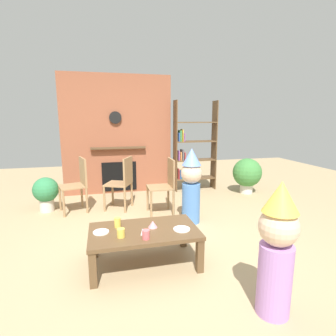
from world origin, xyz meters
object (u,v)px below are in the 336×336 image
(child_in_pink, at_px, (191,184))
(dining_chair_middle, at_px, (123,180))
(birthday_cake_slice, at_px, (153,224))
(dining_chair_left, at_px, (78,181))
(child_with_cone_hat, at_px, (277,246))
(potted_plant_tall, at_px, (247,173))
(paper_cup_center, at_px, (146,235))
(potted_plant_short, at_px, (46,192))
(bookshelf, at_px, (192,150))
(dining_chair_right, at_px, (166,183))
(paper_cup_near_right, at_px, (117,222))
(paper_plate_front, at_px, (101,232))
(paper_cup_near_left, at_px, (121,233))
(coffee_table, at_px, (144,235))
(paper_plate_rear, at_px, (182,229))

(child_in_pink, xyz_separation_m, dining_chair_middle, (-0.93, 0.83, -0.08))
(birthday_cake_slice, height_order, dining_chair_left, dining_chair_left)
(child_with_cone_hat, bearing_deg, potted_plant_tall, -69.09)
(paper_cup_center, relative_size, dining_chair_left, 0.10)
(birthday_cake_slice, bearing_deg, potted_plant_short, 125.83)
(bookshelf, relative_size, dining_chair_right, 2.11)
(paper_cup_near_right, distance_m, paper_plate_front, 0.21)
(child_with_cone_hat, distance_m, dining_chair_middle, 2.96)
(child_in_pink, relative_size, dining_chair_middle, 1.24)
(paper_cup_near_left, relative_size, potted_plant_short, 0.15)
(bookshelf, distance_m, paper_cup_near_right, 3.17)
(coffee_table, height_order, dining_chair_left, dining_chair_left)
(child_in_pink, xyz_separation_m, dining_chair_right, (-0.27, 0.48, -0.08))
(paper_cup_near_left, relative_size, child_in_pink, 0.08)
(paper_cup_near_left, distance_m, paper_plate_rear, 0.64)
(paper_plate_front, distance_m, child_in_pink, 1.63)
(paper_cup_near_left, distance_m, child_in_pink, 1.58)
(dining_chair_middle, bearing_deg, dining_chair_right, 176.12)
(paper_cup_center, height_order, dining_chair_left, dining_chair_left)
(coffee_table, bearing_deg, paper_cup_near_left, -153.34)
(potted_plant_short, bearing_deg, paper_plate_rear, -50.93)
(paper_plate_rear, xyz_separation_m, dining_chair_left, (-1.19, 2.00, 0.11))
(paper_cup_near_right, relative_size, dining_chair_left, 0.12)
(bookshelf, height_order, paper_cup_near_left, bookshelf)
(bookshelf, relative_size, paper_plate_front, 11.68)
(coffee_table, relative_size, dining_chair_middle, 1.26)
(dining_chair_middle, height_order, potted_plant_tall, dining_chair_middle)
(paper_plate_rear, height_order, dining_chair_left, dining_chair_left)
(bookshelf, distance_m, dining_chair_middle, 1.83)
(birthday_cake_slice, relative_size, potted_plant_tall, 0.14)
(bookshelf, distance_m, birthday_cake_slice, 3.07)
(paper_plate_front, bearing_deg, birthday_cake_slice, 0.20)
(child_in_pink, height_order, dining_chair_left, child_in_pink)
(paper_cup_near_left, xyz_separation_m, dining_chair_right, (0.83, 1.59, 0.07))
(paper_cup_center, distance_m, paper_plate_front, 0.50)
(paper_cup_near_left, bearing_deg, paper_cup_near_right, 93.94)
(potted_plant_short, bearing_deg, paper_cup_center, -59.51)
(coffee_table, distance_m, child_with_cone_hat, 1.34)
(dining_chair_middle, distance_m, potted_plant_short, 1.29)
(coffee_table, bearing_deg, child_with_cone_hat, -47.67)
(dining_chair_right, bearing_deg, potted_plant_tall, -158.11)
(paper_plate_rear, xyz_separation_m, potted_plant_short, (-1.72, 2.12, -0.06))
(birthday_cake_slice, bearing_deg, paper_cup_center, -114.45)
(paper_cup_near_right, height_order, paper_plate_front, paper_cup_near_right)
(paper_plate_rear, relative_size, birthday_cake_slice, 1.77)
(birthday_cake_slice, relative_size, dining_chair_left, 0.11)
(dining_chair_left, xyz_separation_m, potted_plant_tall, (3.30, 0.30, -0.10))
(child_in_pink, bearing_deg, coffee_table, 0.00)
(child_with_cone_hat, relative_size, dining_chair_middle, 1.22)
(paper_cup_near_left, distance_m, dining_chair_right, 1.80)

